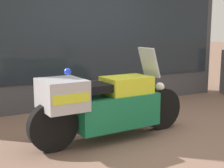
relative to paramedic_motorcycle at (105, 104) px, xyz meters
The scene contains 4 objects.
ground_plane 0.76m from the paramedic_motorcycle, 10.38° to the left, with size 60.00×60.00×0.00m, color #7A5B4C.
shop_building 2.60m from the paramedic_motorcycle, 86.61° to the left, with size 6.38×0.55×4.10m.
window_display 2.32m from the paramedic_motorcycle, 66.56° to the left, with size 5.02×0.30×1.84m.
paramedic_motorcycle is the anchor object (origin of this frame).
Camera 1 is at (-2.34, -3.83, 1.50)m, focal length 50.00 mm.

